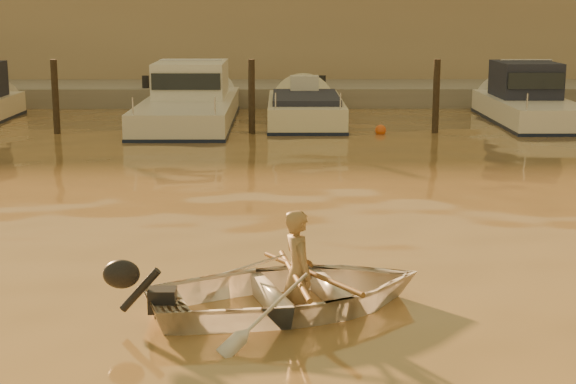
{
  "coord_description": "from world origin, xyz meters",
  "views": [
    {
      "loc": [
        0.59,
        -10.03,
        3.47
      ],
      "look_at": [
        0.69,
        2.64,
        0.75
      ],
      "focal_mm": 55.0,
      "sensor_mm": 36.0,
      "label": 1
    }
  ],
  "objects_px": {
    "moored_boat_2": "(189,102)",
    "moored_boat_4": "(530,101)",
    "moored_boat_3": "(305,115)",
    "waterfront_building": "(266,30)",
    "dinghy": "(290,292)",
    "person": "(298,273)"
  },
  "relations": [
    {
      "from": "dinghy",
      "to": "moored_boat_2",
      "type": "relative_size",
      "value": 0.38
    },
    {
      "from": "moored_boat_3",
      "to": "waterfront_building",
      "type": "xyz_separation_m",
      "value": [
        -1.31,
        11.0,
        2.17
      ]
    },
    {
      "from": "dinghy",
      "to": "moored_boat_4",
      "type": "relative_size",
      "value": 0.49
    },
    {
      "from": "dinghy",
      "to": "person",
      "type": "height_order",
      "value": "person"
    },
    {
      "from": "dinghy",
      "to": "moored_boat_4",
      "type": "xyz_separation_m",
      "value": [
        7.28,
        16.36,
        0.41
      ]
    },
    {
      "from": "dinghy",
      "to": "moored_boat_3",
      "type": "bearing_deg",
      "value": -20.21
    },
    {
      "from": "waterfront_building",
      "to": "moored_boat_2",
      "type": "bearing_deg",
      "value": -100.93
    },
    {
      "from": "dinghy",
      "to": "waterfront_building",
      "type": "relative_size",
      "value": 0.07
    },
    {
      "from": "dinghy",
      "to": "waterfront_building",
      "type": "distance_m",
      "value": 27.45
    },
    {
      "from": "moored_boat_3",
      "to": "moored_boat_4",
      "type": "xyz_separation_m",
      "value": [
        6.66,
        0.0,
        0.4
      ]
    },
    {
      "from": "person",
      "to": "moored_boat_2",
      "type": "xyz_separation_m",
      "value": [
        -2.91,
        16.33,
        0.19
      ]
    },
    {
      "from": "moored_boat_2",
      "to": "waterfront_building",
      "type": "distance_m",
      "value": 11.34
    },
    {
      "from": "moored_boat_2",
      "to": "moored_boat_3",
      "type": "bearing_deg",
      "value": 0.0
    },
    {
      "from": "person",
      "to": "moored_boat_2",
      "type": "relative_size",
      "value": 0.17
    },
    {
      "from": "dinghy",
      "to": "waterfront_building",
      "type": "xyz_separation_m",
      "value": [
        -0.69,
        27.36,
        2.18
      ]
    },
    {
      "from": "moored_boat_3",
      "to": "waterfront_building",
      "type": "height_order",
      "value": "waterfront_building"
    },
    {
      "from": "moored_boat_2",
      "to": "moored_boat_4",
      "type": "xyz_separation_m",
      "value": [
        10.09,
        0.0,
        0.0
      ]
    },
    {
      "from": "moored_boat_2",
      "to": "moored_boat_4",
      "type": "distance_m",
      "value": 10.09
    },
    {
      "from": "moored_boat_4",
      "to": "waterfront_building",
      "type": "distance_m",
      "value": 13.7
    },
    {
      "from": "moored_boat_2",
      "to": "moored_boat_4",
      "type": "bearing_deg",
      "value": 0.0
    },
    {
      "from": "dinghy",
      "to": "moored_boat_3",
      "type": "height_order",
      "value": "moored_boat_3"
    },
    {
      "from": "dinghy",
      "to": "moored_boat_2",
      "type": "bearing_deg",
      "value": -8.27
    }
  ]
}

